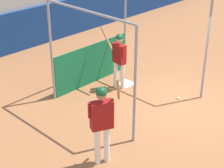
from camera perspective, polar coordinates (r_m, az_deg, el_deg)
name	(u,v)px	position (r m, az deg, el deg)	size (l,w,h in m)	color
ground_plane	(180,106)	(11.03, 10.26, -3.25)	(60.00, 60.00, 0.00)	#935B38
outfield_wall	(35,27)	(15.32, -11.71, 8.51)	(24.00, 0.12, 1.58)	navy
batting_cage	(106,50)	(11.31, -0.99, 5.20)	(3.16, 3.19, 3.01)	gray
home_plate	(126,84)	(12.10, 2.20, 0.07)	(0.44, 0.44, 0.02)	white
player_batter	(119,56)	(11.42, 1.05, 4.32)	(0.54, 0.91, 1.92)	white
player_waiting	(102,117)	(8.05, -1.52, -5.10)	(0.83, 0.57, 2.18)	white
baseball	(179,98)	(11.35, 10.10, -2.12)	(0.07, 0.07, 0.07)	white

